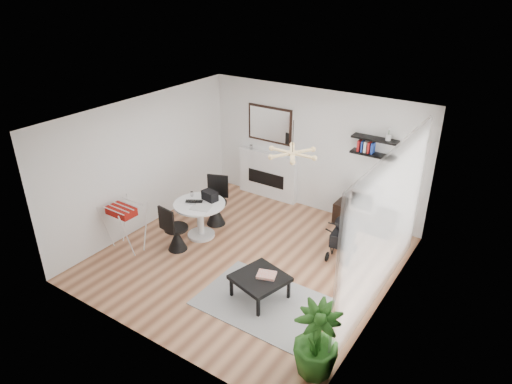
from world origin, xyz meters
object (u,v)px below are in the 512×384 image
Objects in this scene: stroller at (343,238)px; crt_tv at (366,198)px; potted_plant at (316,340)px; fireplace at (268,169)px; coffee_table at (260,279)px; drying_rack at (126,226)px; dining_table at (200,215)px; tv_console at (364,218)px.

crt_tv is at bearing 86.39° from stroller.
potted_plant is at bearing -77.23° from crt_tv.
fireplace is 2.87m from stroller.
coffee_table is (-0.61, -1.89, -0.01)m from stroller.
potted_plant reaches higher than drying_rack.
coffee_table is at bearing 148.50° from potted_plant.
fireplace is at bearing 129.11° from potted_plant.
dining_table is at bearing -140.63° from crt_tv.
potted_plant is at bearing -77.34° from tv_console.
stroller is (0.06, -1.19, -0.32)m from crt_tv.
fireplace is 1.98× the size of potted_plant.
dining_table is (-2.59, -2.13, -0.20)m from crt_tv.
dining_table is 0.93× the size of potted_plant.
stroller is 0.93× the size of coffee_table.
tv_console is 1.14× the size of potted_plant.
stroller is (2.65, 0.94, -0.11)m from dining_table.
tv_console is at bearing 102.66° from potted_plant.
crt_tv is 0.51× the size of dining_table.
dining_table is (-2.60, -2.13, 0.26)m from tv_console.
crt_tv is 0.55× the size of coffee_table.
potted_plant is (0.84, -2.78, 0.17)m from stroller.
drying_rack reaches higher than tv_console.
tv_console is 3.13m from coffee_table.
dining_table is at bearing 53.03° from drying_rack.
drying_rack is at bearing -127.91° from dining_table.
fireplace is 3.56m from drying_rack.
dining_table is 1.08× the size of coffee_table.
crt_tv reaches higher than tv_console.
stroller is at bearing 106.75° from potted_plant.
fireplace reaches higher than crt_tv.
tv_console is 1.20m from stroller.
fireplace is at bearing 120.46° from coffee_table.
coffee_table is at bearing -100.12° from crt_tv.
drying_rack is 1.07× the size of stroller.
crt_tv is at bearing 39.37° from dining_table.
crt_tv is 0.60× the size of stroller.
tv_console is 0.46m from crt_tv.
coffee_table is (-0.55, -3.08, -0.33)m from crt_tv.
potted_plant is at bearing -79.93° from stroller.
stroller reaches higher than coffee_table.
tv_console is at bearing 44.06° from drying_rack.
stroller is at bearing -86.93° from crt_tv.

